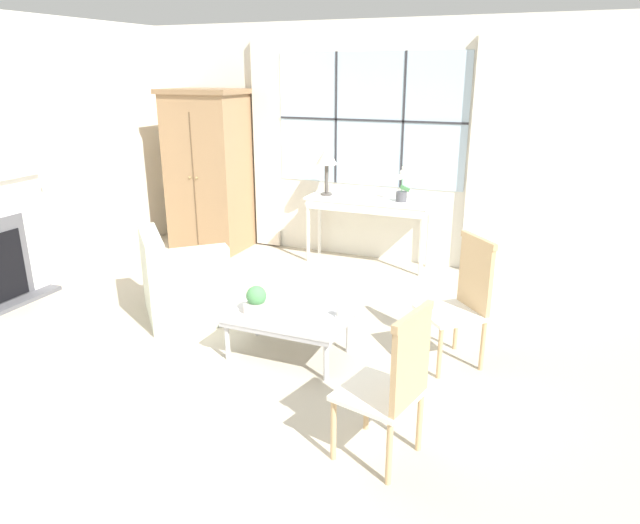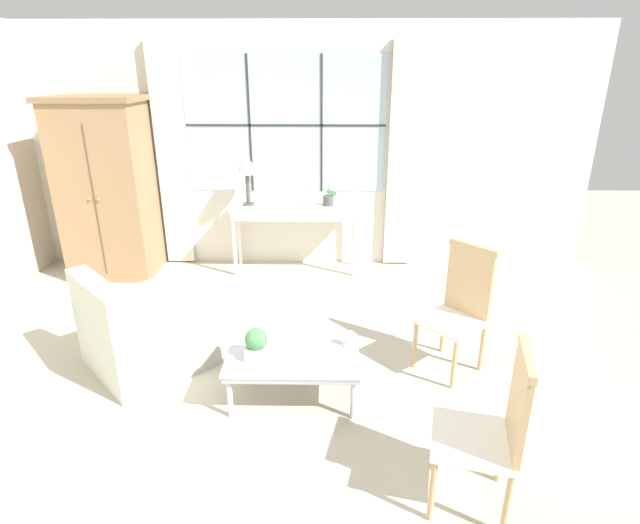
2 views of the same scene
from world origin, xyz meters
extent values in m
plane|color=#B2A893|center=(0.00, 0.00, 0.00)|extent=(14.00, 14.00, 0.00)
cube|color=silver|center=(0.00, 3.03, 1.40)|extent=(7.20, 0.06, 2.80)
cube|color=silver|center=(0.00, 3.00, 1.69)|extent=(2.31, 0.01, 1.53)
cube|color=#2D2D33|center=(-0.42, 2.99, 1.69)|extent=(0.02, 0.02, 1.53)
cube|color=#2D2D33|center=(0.42, 2.99, 1.69)|extent=(0.02, 0.02, 1.53)
cube|color=#2D2D33|center=(0.00, 2.99, 1.69)|extent=(2.31, 0.02, 0.02)
cube|color=silver|center=(-1.36, 2.95, 1.32)|extent=(0.33, 0.06, 2.60)
cube|color=silver|center=(1.36, 2.95, 1.32)|extent=(0.33, 0.06, 2.60)
cube|color=#93704C|center=(-2.03, 2.61, 0.99)|extent=(0.94, 0.68, 1.97)
cube|color=olive|center=(-2.03, 2.61, 2.00)|extent=(1.02, 0.74, 0.06)
cube|color=brown|center=(-2.03, 2.27, 0.95)|extent=(0.01, 0.01, 1.66)
sphere|color=#997F4C|center=(-2.08, 2.26, 0.99)|extent=(0.03, 0.03, 0.03)
sphere|color=#997F4C|center=(-1.98, 2.26, 0.99)|extent=(0.03, 0.03, 0.03)
cube|color=white|center=(0.11, 2.72, 0.79)|extent=(1.49, 0.44, 0.03)
cube|color=white|center=(0.11, 2.72, 0.73)|extent=(1.43, 0.42, 0.10)
cylinder|color=white|center=(-0.60, 2.54, 0.39)|extent=(0.04, 0.04, 0.78)
cylinder|color=white|center=(0.81, 2.54, 0.39)|extent=(0.04, 0.04, 0.78)
cylinder|color=white|center=(-0.60, 2.90, 0.39)|extent=(0.04, 0.04, 0.78)
cylinder|color=white|center=(0.81, 2.90, 0.39)|extent=(0.04, 0.04, 0.78)
cylinder|color=#4C4742|center=(-0.43, 2.73, 0.82)|extent=(0.14, 0.14, 0.02)
cylinder|color=#4C4742|center=(-0.43, 2.73, 1.01)|extent=(0.05, 0.05, 0.35)
cone|color=beige|center=(-0.43, 2.73, 1.29)|extent=(0.25, 0.25, 0.21)
cylinder|color=#4C4C51|center=(0.50, 2.73, 0.87)|extent=(0.13, 0.13, 0.12)
cylinder|color=#47844C|center=(0.50, 2.73, 1.07)|extent=(0.01, 0.01, 0.30)
cube|color=#47844C|center=(0.54, 2.73, 0.96)|extent=(0.12, 0.02, 0.08)
sphere|color=white|center=(0.48, 2.74, 1.09)|extent=(0.07, 0.07, 0.07)
sphere|color=white|center=(0.50, 2.74, 1.14)|extent=(0.07, 0.07, 0.07)
sphere|color=white|center=(0.52, 2.74, 1.20)|extent=(0.07, 0.07, 0.07)
cube|color=beige|center=(-0.97, 0.63, 0.21)|extent=(1.18, 1.18, 0.42)
cube|color=beige|center=(-1.21, 0.40, 0.63)|extent=(0.69, 0.71, 0.42)
cube|color=beige|center=(-1.19, 0.86, 0.28)|extent=(0.75, 0.73, 0.56)
cube|color=beige|center=(-0.75, 0.41, 0.28)|extent=(0.75, 0.73, 0.56)
cube|color=white|center=(1.49, 0.60, 0.43)|extent=(0.62, 0.62, 0.03)
cube|color=tan|center=(1.63, 0.73, 0.72)|extent=(0.30, 0.33, 0.55)
cube|color=tan|center=(1.63, 0.73, 1.01)|extent=(0.32, 0.35, 0.05)
cylinder|color=tan|center=(1.47, 0.33, 0.21)|extent=(0.04, 0.04, 0.42)
cylinder|color=tan|center=(1.22, 0.61, 0.21)|extent=(0.04, 0.04, 0.42)
cylinder|color=tan|center=(1.75, 0.58, 0.21)|extent=(0.04, 0.04, 0.42)
cylinder|color=tan|center=(1.50, 0.87, 0.21)|extent=(0.04, 0.04, 0.42)
cube|color=white|center=(1.31, -0.74, 0.42)|extent=(0.53, 0.53, 0.03)
cube|color=tan|center=(1.50, -0.78, 0.70)|extent=(0.13, 0.40, 0.52)
cube|color=tan|center=(1.50, -0.78, 0.98)|extent=(0.14, 0.43, 0.05)
cylinder|color=tan|center=(1.08, -0.88, 0.20)|extent=(0.04, 0.04, 0.41)
cylinder|color=tan|center=(1.16, -0.51, 0.20)|extent=(0.04, 0.04, 0.41)
cylinder|color=tan|center=(1.45, -0.96, 0.20)|extent=(0.04, 0.04, 0.41)
cylinder|color=tan|center=(1.53, -0.59, 0.20)|extent=(0.04, 0.04, 0.41)
cube|color=#BCBCC1|center=(0.26, 0.21, 0.36)|extent=(0.96, 0.60, 0.03)
cube|color=#A0A0A4|center=(0.26, 0.21, 0.32)|extent=(0.94, 0.59, 0.04)
cylinder|color=#BCBCC1|center=(-0.18, -0.04, 0.17)|extent=(0.04, 0.04, 0.34)
cylinder|color=#BCBCC1|center=(0.69, -0.04, 0.17)|extent=(0.04, 0.04, 0.34)
cylinder|color=#BCBCC1|center=(-0.18, 0.46, 0.17)|extent=(0.04, 0.04, 0.34)
cylinder|color=#BCBCC1|center=(0.69, 0.46, 0.17)|extent=(0.04, 0.04, 0.34)
cube|color=#BCB7AD|center=(0.00, 0.15, 0.41)|extent=(0.16, 0.16, 0.09)
sphere|color=#47844C|center=(0.00, 0.15, 0.52)|extent=(0.16, 0.16, 0.16)
cylinder|color=silver|center=(0.67, 0.33, 0.37)|extent=(0.10, 0.10, 0.01)
cylinder|color=silver|center=(0.67, 0.33, 0.43)|extent=(0.07, 0.07, 0.10)
cylinder|color=black|center=(0.67, 0.33, 0.49)|extent=(0.00, 0.00, 0.01)
camera|label=1|loc=(2.12, -3.59, 2.24)|focal=32.00mm
camera|label=2|loc=(0.51, -2.93, 2.32)|focal=28.00mm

